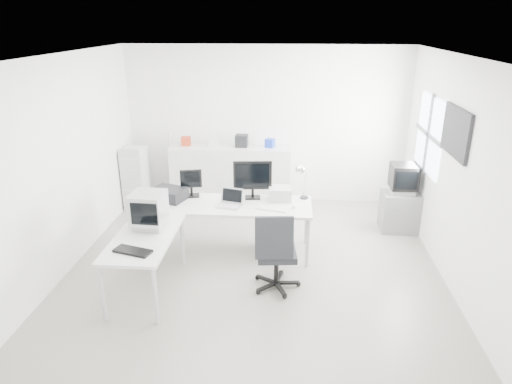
# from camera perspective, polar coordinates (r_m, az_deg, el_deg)

# --- Properties ---
(floor) EXTENTS (5.00, 5.00, 0.01)m
(floor) POSITION_cam_1_polar(r_m,az_deg,el_deg) (6.43, -0.14, -8.99)
(floor) COLOR #B6AEA3
(floor) RESTS_ON ground
(ceiling) EXTENTS (5.00, 5.00, 0.01)m
(ceiling) POSITION_cam_1_polar(r_m,az_deg,el_deg) (5.59, -0.17, 16.75)
(ceiling) COLOR white
(ceiling) RESTS_ON back_wall
(back_wall) EXTENTS (5.00, 0.02, 2.80)m
(back_wall) POSITION_cam_1_polar(r_m,az_deg,el_deg) (8.27, 1.26, 8.28)
(back_wall) COLOR white
(back_wall) RESTS_ON floor
(left_wall) EXTENTS (0.02, 5.00, 2.80)m
(left_wall) POSITION_cam_1_polar(r_m,az_deg,el_deg) (6.55, -22.56, 3.26)
(left_wall) COLOR white
(left_wall) RESTS_ON floor
(right_wall) EXTENTS (0.02, 5.00, 2.80)m
(right_wall) POSITION_cam_1_polar(r_m,az_deg,el_deg) (6.19, 23.60, 2.15)
(right_wall) COLOR white
(right_wall) RESTS_ON floor
(window) EXTENTS (0.02, 1.20, 1.10)m
(window) POSITION_cam_1_polar(r_m,az_deg,el_deg) (7.23, 20.79, 6.72)
(window) COLOR white
(window) RESTS_ON right_wall
(wall_picture) EXTENTS (0.04, 0.90, 0.60)m
(wall_picture) POSITION_cam_1_polar(r_m,az_deg,el_deg) (6.15, 23.72, 6.88)
(wall_picture) COLOR black
(wall_picture) RESTS_ON right_wall
(main_desk) EXTENTS (2.40, 0.80, 0.75)m
(main_desk) POSITION_cam_1_polar(r_m,az_deg,el_deg) (6.61, -3.64, -4.48)
(main_desk) COLOR silver
(main_desk) RESTS_ON floor
(side_desk) EXTENTS (0.70, 1.40, 0.75)m
(side_desk) POSITION_cam_1_polar(r_m,az_deg,el_deg) (5.85, -13.53, -8.70)
(side_desk) COLOR silver
(side_desk) RESTS_ON floor
(drawer_pedestal) EXTENTS (0.40, 0.50, 0.60)m
(drawer_pedestal) POSITION_cam_1_polar(r_m,az_deg,el_deg) (6.63, 2.46, -5.09)
(drawer_pedestal) COLOR silver
(drawer_pedestal) RESTS_ON floor
(inkjet_printer) EXTENTS (0.56, 0.50, 0.17)m
(inkjet_printer) POSITION_cam_1_polar(r_m,az_deg,el_deg) (6.69, -10.83, -0.25)
(inkjet_printer) COLOR black
(inkjet_printer) RESTS_ON main_desk
(lcd_monitor_small) EXTENTS (0.34, 0.24, 0.39)m
(lcd_monitor_small) POSITION_cam_1_polar(r_m,az_deg,el_deg) (6.72, -8.10, 1.04)
(lcd_monitor_small) COLOR black
(lcd_monitor_small) RESTS_ON main_desk
(lcd_monitor_large) EXTENTS (0.57, 0.28, 0.58)m
(lcd_monitor_large) POSITION_cam_1_polar(r_m,az_deg,el_deg) (6.55, -0.43, 1.59)
(lcd_monitor_large) COLOR black
(lcd_monitor_large) RESTS_ON main_desk
(laptop) EXTENTS (0.45, 0.46, 0.24)m
(laptop) POSITION_cam_1_polar(r_m,az_deg,el_deg) (6.32, -3.41, -0.81)
(laptop) COLOR #B7B7BA
(laptop) RESTS_ON main_desk
(white_keyboard) EXTENTS (0.46, 0.24, 0.02)m
(white_keyboard) POSITION_cam_1_polar(r_m,az_deg,el_deg) (6.26, 2.00, -2.10)
(white_keyboard) COLOR silver
(white_keyboard) RESTS_ON main_desk
(white_mouse) EXTENTS (0.06, 0.06, 0.06)m
(white_mouse) POSITION_cam_1_polar(r_m,az_deg,el_deg) (6.30, 4.75, -1.85)
(white_mouse) COLOR silver
(white_mouse) RESTS_ON main_desk
(laser_printer) EXTENTS (0.34, 0.29, 0.18)m
(laser_printer) POSITION_cam_1_polar(r_m,az_deg,el_deg) (6.57, 3.03, -0.20)
(laser_printer) COLOR #AFAFAF
(laser_printer) RESTS_ON main_desk
(desk_lamp) EXTENTS (0.18, 0.18, 0.42)m
(desk_lamp) POSITION_cam_1_polar(r_m,az_deg,el_deg) (6.61, 6.10, 0.93)
(desk_lamp) COLOR silver
(desk_lamp) RESTS_ON main_desk
(crt_monitor) EXTENTS (0.43, 0.43, 0.47)m
(crt_monitor) POSITION_cam_1_polar(r_m,az_deg,el_deg) (5.79, -13.31, -2.21)
(crt_monitor) COLOR #B7B7BA
(crt_monitor) RESTS_ON side_desk
(black_keyboard) EXTENTS (0.46, 0.29, 0.03)m
(black_keyboard) POSITION_cam_1_polar(r_m,az_deg,el_deg) (5.33, -15.16, -7.14)
(black_keyboard) COLOR black
(black_keyboard) RESTS_ON side_desk
(office_chair) EXTENTS (0.68, 0.68, 1.07)m
(office_chair) POSITION_cam_1_polar(r_m,az_deg,el_deg) (5.68, 2.59, -7.15)
(office_chair) COLOR #27292C
(office_chair) RESTS_ON floor
(tv_cabinet) EXTENTS (0.59, 0.48, 0.64)m
(tv_cabinet) POSITION_cam_1_polar(r_m,az_deg,el_deg) (7.65, 17.51, -2.30)
(tv_cabinet) COLOR slate
(tv_cabinet) RESTS_ON floor
(crt_tv) EXTENTS (0.50, 0.48, 0.45)m
(crt_tv) POSITION_cam_1_polar(r_m,az_deg,el_deg) (7.46, 17.96, 1.56)
(crt_tv) COLOR black
(crt_tv) RESTS_ON tv_cabinet
(sideboard) EXTENTS (2.15, 0.54, 1.08)m
(sideboard) POSITION_cam_1_polar(r_m,az_deg,el_deg) (8.31, -3.12, 2.14)
(sideboard) COLOR silver
(sideboard) RESTS_ON floor
(clutter_box_a) EXTENTS (0.17, 0.15, 0.16)m
(clutter_box_a) POSITION_cam_1_polar(r_m,az_deg,el_deg) (8.28, -8.74, 6.30)
(clutter_box_a) COLOR #B43419
(clutter_box_a) RESTS_ON sideboard
(clutter_box_b) EXTENTS (0.16, 0.14, 0.16)m
(clutter_box_b) POSITION_cam_1_polar(r_m,az_deg,el_deg) (8.18, -5.30, 6.27)
(clutter_box_b) COLOR silver
(clutter_box_b) RESTS_ON sideboard
(clutter_box_c) EXTENTS (0.22, 0.20, 0.21)m
(clutter_box_c) POSITION_cam_1_polar(r_m,az_deg,el_deg) (8.10, -1.80, 6.42)
(clutter_box_c) COLOR black
(clutter_box_c) RESTS_ON sideboard
(clutter_box_d) EXTENTS (0.19, 0.18, 0.15)m
(clutter_box_d) POSITION_cam_1_polar(r_m,az_deg,el_deg) (8.07, 1.75, 6.14)
(clutter_box_d) COLOR #1A3ABC
(clutter_box_d) RESTS_ON sideboard
(clutter_bottle) EXTENTS (0.07, 0.07, 0.22)m
(clutter_bottle) POSITION_cam_1_polar(r_m,az_deg,el_deg) (8.38, -10.70, 6.58)
(clutter_bottle) COLOR silver
(clutter_bottle) RESTS_ON sideboard
(filing_cabinet) EXTENTS (0.38, 0.45, 1.09)m
(filing_cabinet) POSITION_cam_1_polar(r_m,az_deg,el_deg) (8.39, -14.78, 1.69)
(filing_cabinet) COLOR silver
(filing_cabinet) RESTS_ON floor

